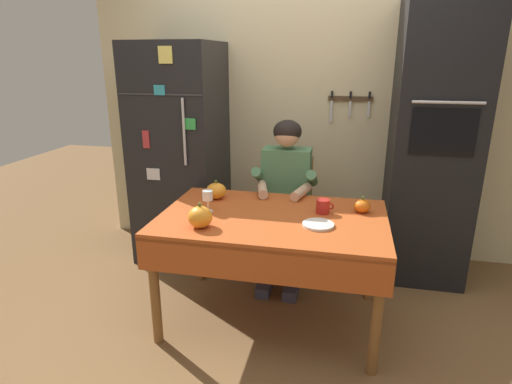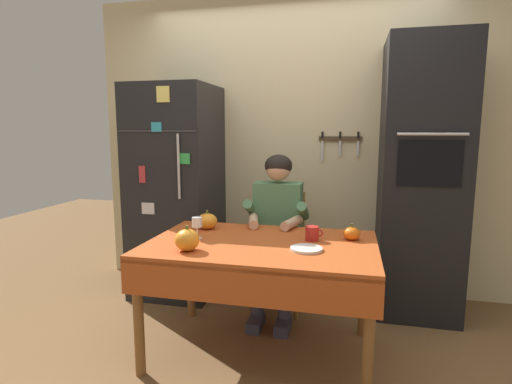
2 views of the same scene
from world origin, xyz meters
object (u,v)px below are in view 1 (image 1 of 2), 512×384
object	(u,v)px
chair_behind_person	(288,208)
serving_tray	(318,225)
refrigerator	(181,154)
wall_oven	(432,145)
coffee_mug	(323,206)
seated_person	(285,189)
pumpkin_small	(216,191)
pumpkin_large	(362,206)
wine_glass	(208,197)
dining_table	(272,229)
pumpkin_medium	(200,217)

from	to	relation	value
chair_behind_person	serving_tray	distance (m)	0.96
refrigerator	wall_oven	bearing A→B (deg)	1.14
coffee_mug	seated_person	bearing A→B (deg)	123.71
pumpkin_small	serving_tray	xyz separation A→B (m)	(0.73, -0.35, -0.05)
seated_person	pumpkin_large	bearing A→B (deg)	-35.91
wall_oven	wine_glass	bearing A→B (deg)	-147.96
refrigerator	wine_glass	xyz separation A→B (m)	(0.53, -0.88, -0.06)
pumpkin_large	chair_behind_person	bearing A→B (deg)	133.18
dining_table	pumpkin_medium	xyz separation A→B (m)	(-0.38, -0.25, 0.15)
wall_oven	wine_glass	xyz separation A→B (m)	(-1.47, -0.92, -0.21)
serving_tray	seated_person	bearing A→B (deg)	113.51
seated_person	wine_glass	xyz separation A→B (m)	(-0.41, -0.60, 0.10)
wall_oven	pumpkin_medium	world-z (taller)	wall_oven
wall_oven	serving_tray	distance (m)	1.30
wall_oven	chair_behind_person	bearing A→B (deg)	-173.00
pumpkin_medium	refrigerator	bearing A→B (deg)	116.84
dining_table	chair_behind_person	distance (m)	0.81
wall_oven	dining_table	size ratio (longest dim) A/B	1.50
refrigerator	pumpkin_small	size ratio (longest dim) A/B	12.88
seated_person	wine_glass	size ratio (longest dim) A/B	8.86
chair_behind_person	pumpkin_medium	xyz separation A→B (m)	(-0.37, -1.04, 0.29)
serving_tray	dining_table	bearing A→B (deg)	163.60
wall_oven	coffee_mug	xyz separation A→B (m)	(-0.75, -0.79, -0.27)
wall_oven	pumpkin_large	distance (m)	0.92
dining_table	pumpkin_small	world-z (taller)	pumpkin_small
pumpkin_small	wall_oven	bearing A→B (deg)	23.71
pumpkin_medium	wine_glass	bearing A→B (deg)	98.72
refrigerator	serving_tray	bearing A→B (deg)	-38.00
wall_oven	pumpkin_medium	size ratio (longest dim) A/B	14.13
chair_behind_person	pumpkin_large	xyz separation A→B (m)	(0.55, -0.59, 0.27)
pumpkin_large	pumpkin_medium	bearing A→B (deg)	-153.74
dining_table	pumpkin_medium	size ratio (longest dim) A/B	9.42
refrigerator	dining_table	distance (m)	1.32
refrigerator	wall_oven	world-z (taller)	wall_oven
wall_oven	pumpkin_medium	distance (m)	1.86
chair_behind_person	seated_person	xyz separation A→B (m)	(0.00, -0.19, 0.23)
coffee_mug	pumpkin_medium	distance (m)	0.78
chair_behind_person	wall_oven	bearing A→B (deg)	7.00
chair_behind_person	serving_tray	bearing A→B (deg)	-71.15
chair_behind_person	pumpkin_medium	size ratio (longest dim) A/B	6.26
wine_glass	serving_tray	world-z (taller)	wine_glass
wall_oven	seated_person	world-z (taller)	wall_oven
refrigerator	chair_behind_person	world-z (taller)	refrigerator
refrigerator	pumpkin_small	distance (m)	0.80
dining_table	chair_behind_person	xyz separation A→B (m)	(-0.01, 0.79, -0.14)
wall_oven	seated_person	size ratio (longest dim) A/B	1.69
dining_table	seated_person	world-z (taller)	seated_person
wall_oven	coffee_mug	size ratio (longest dim) A/B	18.64
chair_behind_person	seated_person	bearing A→B (deg)	-90.00
pumpkin_large	wine_glass	bearing A→B (deg)	-168.34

